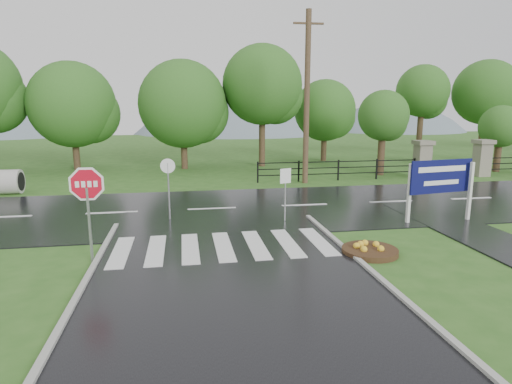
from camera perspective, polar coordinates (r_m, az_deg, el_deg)
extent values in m
plane|color=#2F5D1F|center=(8.58, -1.01, -18.14)|extent=(120.00, 120.00, 0.00)
cube|color=black|center=(17.93, -5.90, -2.35)|extent=(90.00, 8.00, 0.04)
cube|color=black|center=(15.50, 29.35, -5.98)|extent=(2.20, 11.00, 0.04)
cube|color=silver|center=(13.20, -17.56, -7.60)|extent=(0.50, 2.80, 0.02)
cube|color=silver|center=(13.10, -13.19, -7.51)|extent=(0.50, 2.80, 0.02)
cube|color=silver|center=(13.07, -8.78, -7.38)|extent=(0.50, 2.80, 0.02)
cube|color=silver|center=(13.12, -4.37, -7.20)|extent=(0.50, 2.80, 0.02)
cube|color=silver|center=(13.24, -0.03, -6.99)|extent=(0.50, 2.80, 0.02)
cube|color=silver|center=(13.44, 4.21, -6.75)|extent=(0.50, 2.80, 0.02)
cube|color=silver|center=(13.70, 8.30, -6.47)|extent=(0.50, 2.80, 0.02)
cube|color=gray|center=(27.51, 21.26, 3.83)|extent=(0.80, 0.80, 2.00)
cube|color=#6B6659|center=(27.40, 21.43, 6.15)|extent=(1.00, 1.00, 0.24)
cube|color=gray|center=(29.76, 27.90, 3.80)|extent=(0.80, 0.80, 2.00)
cube|color=#6B6659|center=(29.66, 28.10, 5.94)|extent=(1.00, 1.00, 0.24)
cube|color=black|center=(25.30, 10.90, 2.44)|extent=(9.50, 0.05, 0.05)
cube|color=black|center=(25.25, 10.93, 3.22)|extent=(9.50, 0.05, 0.05)
cube|color=black|center=(25.21, 10.96, 4.01)|extent=(9.50, 0.05, 0.05)
cube|color=black|center=(24.02, 0.23, 2.66)|extent=(0.08, 0.08, 1.20)
cube|color=black|center=(27.31, 20.30, 3.00)|extent=(0.08, 0.08, 1.20)
cube|color=black|center=(30.12, 28.58, 3.04)|extent=(0.08, 0.08, 1.20)
sphere|color=slate|center=(79.43, -29.28, -3.71)|extent=(40.00, 40.00, 40.00)
sphere|color=slate|center=(76.06, -2.49, -5.10)|extent=(48.00, 48.00, 48.00)
sphere|color=slate|center=(83.15, 17.00, -1.10)|extent=(36.00, 36.00, 36.00)
cylinder|color=#9E9B93|center=(24.23, -30.28, 1.18)|extent=(1.30, 1.20, 1.20)
cube|color=#939399|center=(12.49, -21.29, -4.20)|extent=(0.06, 0.06, 2.09)
cylinder|color=white|center=(12.26, -21.66, 1.00)|extent=(1.25, 0.02, 1.25)
cylinder|color=red|center=(12.25, -21.68, 0.99)|extent=(1.09, 0.03, 1.09)
cube|color=silver|center=(16.45, 19.75, -0.25)|extent=(0.13, 0.13, 2.22)
cube|color=silver|center=(17.78, 26.63, 0.03)|extent=(0.13, 0.13, 2.22)
cube|color=#0B0D4A|center=(16.98, 23.49, 1.92)|extent=(2.64, 0.49, 1.22)
cube|color=white|center=(16.92, 23.62, 2.83)|extent=(2.09, 0.34, 0.20)
cube|color=white|center=(16.99, 23.49, 1.16)|extent=(1.54, 0.25, 0.17)
cylinder|color=#332111|center=(13.01, 14.94, -7.63)|extent=(1.62, 1.62, 0.16)
cube|color=#939399|center=(15.80, 3.91, -0.68)|extent=(0.04, 0.04, 1.88)
cube|color=white|center=(15.64, 3.96, 2.15)|extent=(0.43, 0.14, 0.55)
cylinder|color=#939399|center=(16.27, -11.55, 0.01)|extent=(0.07, 0.07, 2.18)
cylinder|color=white|center=(16.09, -11.69, 3.42)|extent=(0.54, 0.07, 0.55)
cylinder|color=#473523|center=(23.86, 6.79, 12.18)|extent=(0.31, 0.31, 9.22)
cube|color=brown|center=(24.24, 7.02, 21.42)|extent=(1.64, 0.15, 0.10)
cylinder|color=#3D2B1C|center=(27.85, 16.37, 5.34)|extent=(0.45, 0.45, 3.07)
sphere|color=#275C1C|center=(27.73, 16.62, 9.76)|extent=(3.09, 3.09, 3.09)
cylinder|color=#3D2B1C|center=(32.32, 29.53, 4.56)|extent=(0.41, 0.41, 2.47)
sphere|color=#275C1C|center=(32.20, 29.83, 7.60)|extent=(2.70, 2.70, 2.70)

